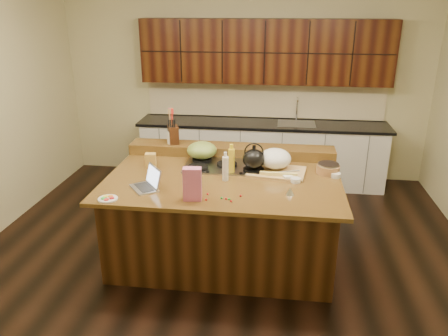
# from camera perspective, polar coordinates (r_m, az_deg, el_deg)

# --- Properties ---
(room) EXTENTS (5.52, 5.02, 2.72)m
(room) POSITION_cam_1_polar(r_m,az_deg,el_deg) (4.37, -0.09, 4.07)
(room) COLOR black
(room) RESTS_ON ground
(island) EXTENTS (2.40, 1.60, 0.92)m
(island) POSITION_cam_1_polar(r_m,az_deg,el_deg) (4.70, -0.08, -6.34)
(island) COLOR black
(island) RESTS_ON ground
(back_ledge) EXTENTS (2.40, 0.30, 0.12)m
(back_ledge) POSITION_cam_1_polar(r_m,az_deg,el_deg) (5.14, 0.94, 2.34)
(back_ledge) COLOR black
(back_ledge) RESTS_ON island
(cooktop) EXTENTS (0.92, 0.52, 0.05)m
(cooktop) POSITION_cam_1_polar(r_m,az_deg,el_deg) (4.78, 0.39, 0.33)
(cooktop) COLOR gray
(cooktop) RESTS_ON island
(back_counter) EXTENTS (3.70, 0.66, 2.40)m
(back_counter) POSITION_cam_1_polar(r_m,az_deg,el_deg) (6.58, 5.08, 6.41)
(back_counter) COLOR silver
(back_counter) RESTS_ON ground
(kettle) EXTENTS (0.27, 0.27, 0.21)m
(kettle) POSITION_cam_1_polar(r_m,az_deg,el_deg) (4.59, 3.91, 1.18)
(kettle) COLOR black
(kettle) RESTS_ON cooktop
(green_bowl) EXTENTS (0.43, 0.43, 0.18)m
(green_bowl) POSITION_cam_1_polar(r_m,az_deg,el_deg) (4.91, -2.90, 2.35)
(green_bowl) COLOR olive
(green_bowl) RESTS_ON cooktop
(laptop) EXTENTS (0.37, 0.38, 0.21)m
(laptop) POSITION_cam_1_polar(r_m,az_deg,el_deg) (4.29, -9.86, -1.88)
(laptop) COLOR #B7B7BC
(laptop) RESTS_ON island
(oil_bottle) EXTENTS (0.08, 0.08, 0.27)m
(oil_bottle) POSITION_cam_1_polar(r_m,az_deg,el_deg) (4.56, 0.97, 0.88)
(oil_bottle) COLOR gold
(oil_bottle) RESTS_ON island
(vinegar_bottle) EXTENTS (0.08, 0.08, 0.25)m
(vinegar_bottle) POSITION_cam_1_polar(r_m,az_deg,el_deg) (4.38, 0.18, -0.09)
(vinegar_bottle) COLOR silver
(vinegar_bottle) RESTS_ON island
(wooden_tray) EXTENTS (0.64, 0.51, 0.24)m
(wooden_tray) POSITION_cam_1_polar(r_m,az_deg,el_deg) (4.67, 6.74, 0.85)
(wooden_tray) COLOR tan
(wooden_tray) RESTS_ON island
(ramekin_a) EXTENTS (0.12, 0.12, 0.04)m
(ramekin_a) POSITION_cam_1_polar(r_m,az_deg,el_deg) (4.48, 8.32, -1.26)
(ramekin_a) COLOR white
(ramekin_a) RESTS_ON island
(ramekin_b) EXTENTS (0.11, 0.11, 0.04)m
(ramekin_b) POSITION_cam_1_polar(r_m,az_deg,el_deg) (4.43, 9.35, -1.58)
(ramekin_b) COLOR white
(ramekin_b) RESTS_ON island
(ramekin_c) EXTENTS (0.13, 0.13, 0.04)m
(ramekin_c) POSITION_cam_1_polar(r_m,az_deg,el_deg) (4.64, 14.38, -0.91)
(ramekin_c) COLOR white
(ramekin_c) RESTS_ON island
(strainer_bowl) EXTENTS (0.31, 0.31, 0.09)m
(strainer_bowl) POSITION_cam_1_polar(r_m,az_deg,el_deg) (4.72, 13.44, -0.18)
(strainer_bowl) COLOR #996B3F
(strainer_bowl) RESTS_ON island
(kitchen_timer) EXTENTS (0.10, 0.10, 0.07)m
(kitchen_timer) POSITION_cam_1_polar(r_m,az_deg,el_deg) (4.13, 8.62, -3.02)
(kitchen_timer) COLOR silver
(kitchen_timer) RESTS_ON island
(pink_bag) EXTENTS (0.17, 0.11, 0.31)m
(pink_bag) POSITION_cam_1_polar(r_m,az_deg,el_deg) (3.95, -4.17, -2.11)
(pink_bag) COLOR #CC6089
(pink_bag) RESTS_ON island
(candy_plate) EXTENTS (0.21, 0.21, 0.01)m
(candy_plate) POSITION_cam_1_polar(r_m,az_deg,el_deg) (4.14, -14.94, -3.90)
(candy_plate) COLOR white
(candy_plate) RESTS_ON island
(package_box) EXTENTS (0.12, 0.09, 0.16)m
(package_box) POSITION_cam_1_polar(r_m,az_deg,el_deg) (4.82, -9.55, 1.00)
(package_box) COLOR #B99041
(package_box) RESTS_ON island
(utensil_crock) EXTENTS (0.14, 0.14, 0.14)m
(utensil_crock) POSITION_cam_1_polar(r_m,az_deg,el_deg) (5.22, -6.78, 3.99)
(utensil_crock) COLOR white
(utensil_crock) RESTS_ON back_ledge
(knife_block) EXTENTS (0.17, 0.20, 0.21)m
(knife_block) POSITION_cam_1_polar(r_m,az_deg,el_deg) (5.21, -6.65, 4.37)
(knife_block) COLOR black
(knife_block) RESTS_ON back_ledge
(gumdrop_0) EXTENTS (0.02, 0.02, 0.02)m
(gumdrop_0) POSITION_cam_1_polar(r_m,az_deg,el_deg) (4.10, -2.14, -3.39)
(gumdrop_0) COLOR red
(gumdrop_0) RESTS_ON island
(gumdrop_1) EXTENTS (0.02, 0.02, 0.02)m
(gumdrop_1) POSITION_cam_1_polar(r_m,az_deg,el_deg) (4.15, -3.37, -3.06)
(gumdrop_1) COLOR #198C26
(gumdrop_1) RESTS_ON island
(gumdrop_2) EXTENTS (0.02, 0.02, 0.02)m
(gumdrop_2) POSITION_cam_1_polar(r_m,az_deg,el_deg) (4.00, 0.28, -4.02)
(gumdrop_2) COLOR red
(gumdrop_2) RESTS_ON island
(gumdrop_3) EXTENTS (0.02, 0.02, 0.02)m
(gumdrop_3) POSITION_cam_1_polar(r_m,az_deg,el_deg) (4.12, -4.28, -3.30)
(gumdrop_3) COLOR #198C26
(gumdrop_3) RESTS_ON island
(gumdrop_4) EXTENTS (0.02, 0.02, 0.02)m
(gumdrop_4) POSITION_cam_1_polar(r_m,az_deg,el_deg) (4.17, -4.41, -2.98)
(gumdrop_4) COLOR red
(gumdrop_4) RESTS_ON island
(gumdrop_5) EXTENTS (0.02, 0.02, 0.02)m
(gumdrop_5) POSITION_cam_1_polar(r_m,az_deg,el_deg) (4.01, -0.32, -3.93)
(gumdrop_5) COLOR #198C26
(gumdrop_5) RESTS_ON island
(gumdrop_6) EXTENTS (0.02, 0.02, 0.02)m
(gumdrop_6) POSITION_cam_1_polar(r_m,az_deg,el_deg) (3.98, -2.34, -4.15)
(gumdrop_6) COLOR red
(gumdrop_6) RESTS_ON island
(gumdrop_7) EXTENTS (0.02, 0.02, 0.02)m
(gumdrop_7) POSITION_cam_1_polar(r_m,az_deg,el_deg) (3.99, 0.69, -4.08)
(gumdrop_7) COLOR #198C26
(gumdrop_7) RESTS_ON island
(gumdrop_8) EXTENTS (0.02, 0.02, 0.02)m
(gumdrop_8) POSITION_cam_1_polar(r_m,az_deg,el_deg) (4.06, 2.19, -3.64)
(gumdrop_8) COLOR red
(gumdrop_8) RESTS_ON island
(gumdrop_9) EXTENTS (0.02, 0.02, 0.02)m
(gumdrop_9) POSITION_cam_1_polar(r_m,az_deg,el_deg) (4.07, -4.14, -3.61)
(gumdrop_9) COLOR #198C26
(gumdrop_9) RESTS_ON island
(gumdrop_10) EXTENTS (0.02, 0.02, 0.02)m
(gumdrop_10) POSITION_cam_1_polar(r_m,az_deg,el_deg) (3.95, 0.92, -4.34)
(gumdrop_10) COLOR red
(gumdrop_10) RESTS_ON island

